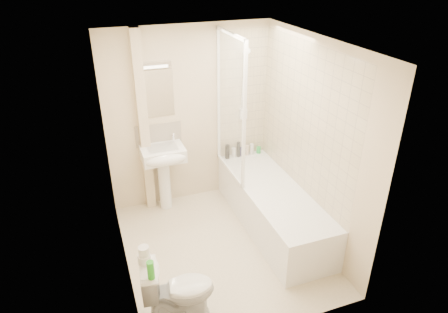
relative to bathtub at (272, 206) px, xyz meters
name	(u,v)px	position (x,y,z in m)	size (l,w,h in m)	color
floor	(222,247)	(-0.75, -0.20, -0.29)	(2.50, 2.50, 0.00)	beige
wall_back	(190,118)	(-0.75, 1.05, 0.91)	(2.20, 0.02, 2.40)	beige
wall_left	(116,177)	(-1.85, -0.20, 0.91)	(0.02, 2.50, 2.40)	beige
wall_right	(312,143)	(0.35, -0.20, 0.91)	(0.02, 2.50, 2.40)	beige
ceiling	(221,43)	(-0.75, -0.20, 2.11)	(2.20, 2.50, 0.02)	white
tile_back	(243,95)	(0.00, 1.04, 1.14)	(0.70, 0.01, 1.75)	beige
tile_right	(304,119)	(0.34, 0.00, 1.14)	(0.01, 2.10, 1.75)	beige
pipe_boxing	(144,126)	(-1.37, 0.99, 0.91)	(0.12, 0.12, 2.40)	beige
splashback	(159,134)	(-1.18, 1.04, 0.74)	(0.60, 0.01, 0.30)	beige
mirror	(155,94)	(-1.18, 1.04, 1.29)	(0.46, 0.01, 0.60)	white
strip_light	(153,65)	(-1.18, 1.02, 1.66)	(0.42, 0.07, 0.07)	silver
bathtub	(272,206)	(0.00, 0.00, 0.00)	(0.70, 2.10, 0.55)	white
shower_screen	(230,107)	(-0.35, 0.60, 1.16)	(0.04, 0.92, 1.80)	white
shower_fixture	(244,88)	(0.00, 0.99, 1.26)	(0.10, 0.16, 0.99)	white
pedestal_sink	(164,161)	(-1.18, 0.81, 0.45)	(0.55, 0.50, 1.05)	white
bottle_black_a	(227,152)	(-0.25, 0.96, 0.36)	(0.06, 0.06, 0.20)	black
bottle_white_a	(234,153)	(-0.15, 0.96, 0.33)	(0.06, 0.06, 0.14)	silver
bottle_black_b	(238,149)	(-0.08, 0.96, 0.37)	(0.05, 0.05, 0.22)	black
bottle_blue	(242,152)	(-0.03, 0.96, 0.33)	(0.05, 0.05, 0.13)	#141252
bottle_cream	(247,150)	(0.05, 0.96, 0.34)	(0.05, 0.05, 0.15)	beige
bottle_white_b	(252,149)	(0.13, 0.96, 0.34)	(0.06, 0.06, 0.16)	silver
bottle_green	(259,150)	(0.23, 0.96, 0.31)	(0.06, 0.06, 0.09)	green
toilet	(179,290)	(-1.47, -1.01, 0.05)	(0.70, 0.46, 0.68)	white
toilet_roll_lower	(144,259)	(-1.74, -0.91, 0.43)	(0.12, 0.12, 0.09)	white
toilet_roll_upper	(144,251)	(-1.74, -0.92, 0.52)	(0.10, 0.10, 0.09)	white
green_bottle	(151,270)	(-1.72, -1.12, 0.48)	(0.06, 0.06, 0.18)	green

